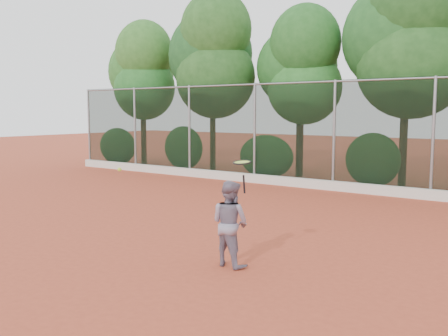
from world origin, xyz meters
The scene contains 7 objects.
ground centered at (0.00, 0.00, 0.00)m, with size 80.00×80.00×0.00m, color #B14329.
concrete_curb centered at (0.00, 6.82, 0.15)m, with size 24.00×0.20×0.30m, color silver.
tennis_player centered at (1.91, -1.47, 0.70)m, with size 0.68×0.53×1.40m, color gray.
chainlink_fence centered at (0.00, 7.00, 1.86)m, with size 24.09×0.09×3.50m.
foliage_backdrop centered at (-0.55, 8.98, 4.40)m, with size 23.70×3.63×7.55m.
tennis_racket centered at (2.20, -1.56, 1.68)m, with size 0.29×0.29×0.53m.
tennis_ball_in_flight centered at (-0.24, -1.87, 1.47)m, with size 0.07×0.07×0.07m.
Camera 1 is at (6.48, -7.96, 2.51)m, focal length 40.00 mm.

